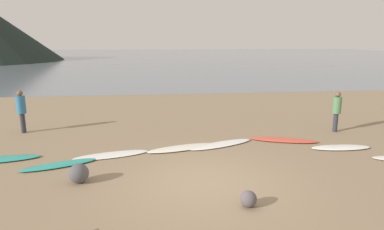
{
  "coord_description": "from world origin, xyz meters",
  "views": [
    {
      "loc": [
        -1.21,
        -7.68,
        3.44
      ],
      "look_at": [
        0.26,
        4.94,
        0.6
      ],
      "focal_mm": 31.7,
      "sensor_mm": 36.0,
      "label": 1
    }
  ],
  "objects_px": {
    "surfboard_2": "(59,165)",
    "surfboard_6": "(283,140)",
    "person_1": "(21,108)",
    "beach_rock_far": "(248,199)",
    "person_3": "(337,108)",
    "beach_rock_near": "(79,173)",
    "surfboard_3": "(111,155)",
    "surfboard_4": "(182,148)",
    "surfboard_7": "(341,147)",
    "surfboard_5": "(221,144)"
  },
  "relations": [
    {
      "from": "surfboard_2",
      "to": "surfboard_4",
      "type": "bearing_deg",
      "value": -4.6
    },
    {
      "from": "surfboard_4",
      "to": "beach_rock_far",
      "type": "distance_m",
      "value": 4.11
    },
    {
      "from": "surfboard_5",
      "to": "surfboard_4",
      "type": "bearing_deg",
      "value": 168.1
    },
    {
      "from": "person_3",
      "to": "beach_rock_far",
      "type": "distance_m",
      "value": 7.37
    },
    {
      "from": "surfboard_2",
      "to": "person_1",
      "type": "xyz_separation_m",
      "value": [
        -2.24,
        3.75,
        0.91
      ]
    },
    {
      "from": "surfboard_7",
      "to": "beach_rock_near",
      "type": "height_order",
      "value": "beach_rock_near"
    },
    {
      "from": "surfboard_5",
      "to": "beach_rock_far",
      "type": "bearing_deg",
      "value": -116.17
    },
    {
      "from": "person_1",
      "to": "beach_rock_far",
      "type": "distance_m",
      "value": 9.55
    },
    {
      "from": "surfboard_7",
      "to": "beach_rock_far",
      "type": "distance_m",
      "value": 5.29
    },
    {
      "from": "surfboard_4",
      "to": "person_1",
      "type": "height_order",
      "value": "person_1"
    },
    {
      "from": "person_3",
      "to": "beach_rock_near",
      "type": "distance_m",
      "value": 9.51
    },
    {
      "from": "surfboard_7",
      "to": "person_3",
      "type": "bearing_deg",
      "value": 68.2
    },
    {
      "from": "surfboard_3",
      "to": "surfboard_4",
      "type": "height_order",
      "value": "surfboard_4"
    },
    {
      "from": "surfboard_3",
      "to": "surfboard_2",
      "type": "bearing_deg",
      "value": -167.0
    },
    {
      "from": "surfboard_3",
      "to": "beach_rock_near",
      "type": "relative_size",
      "value": 4.66
    },
    {
      "from": "person_1",
      "to": "surfboard_3",
      "type": "bearing_deg",
      "value": -78.53
    },
    {
      "from": "surfboard_7",
      "to": "person_1",
      "type": "distance_m",
      "value": 11.35
    },
    {
      "from": "surfboard_7",
      "to": "person_1",
      "type": "relative_size",
      "value": 1.2
    },
    {
      "from": "surfboard_2",
      "to": "surfboard_6",
      "type": "relative_size",
      "value": 0.88
    },
    {
      "from": "person_3",
      "to": "surfboard_2",
      "type": "bearing_deg",
      "value": 84.55
    },
    {
      "from": "surfboard_6",
      "to": "beach_rock_near",
      "type": "bearing_deg",
      "value": -137.94
    },
    {
      "from": "surfboard_3",
      "to": "surfboard_7",
      "type": "distance_m",
      "value": 7.26
    },
    {
      "from": "surfboard_6",
      "to": "surfboard_3",
      "type": "bearing_deg",
      "value": -153.05
    },
    {
      "from": "surfboard_4",
      "to": "person_3",
      "type": "relative_size",
      "value": 1.49
    },
    {
      "from": "surfboard_5",
      "to": "person_1",
      "type": "xyz_separation_m",
      "value": [
        -7.08,
        2.42,
        0.91
      ]
    },
    {
      "from": "beach_rock_near",
      "to": "beach_rock_far",
      "type": "height_order",
      "value": "beach_rock_near"
    },
    {
      "from": "person_1",
      "to": "person_3",
      "type": "bearing_deg",
      "value": -43.94
    },
    {
      "from": "surfboard_2",
      "to": "beach_rock_far",
      "type": "relative_size",
      "value": 5.76
    },
    {
      "from": "surfboard_4",
      "to": "beach_rock_far",
      "type": "height_order",
      "value": "beach_rock_far"
    },
    {
      "from": "surfboard_2",
      "to": "surfboard_4",
      "type": "xyz_separation_m",
      "value": [
        3.52,
        1.08,
        0.0
      ]
    },
    {
      "from": "surfboard_2",
      "to": "person_1",
      "type": "relative_size",
      "value": 1.26
    },
    {
      "from": "surfboard_2",
      "to": "surfboard_6",
      "type": "xyz_separation_m",
      "value": [
        7.09,
        1.57,
        0.0
      ]
    },
    {
      "from": "surfboard_4",
      "to": "beach_rock_near",
      "type": "relative_size",
      "value": 4.77
    },
    {
      "from": "person_3",
      "to": "beach_rock_far",
      "type": "xyz_separation_m",
      "value": [
        -4.93,
        -5.42,
        -0.73
      ]
    },
    {
      "from": "surfboard_6",
      "to": "surfboard_7",
      "type": "height_order",
      "value": "surfboard_7"
    },
    {
      "from": "surfboard_4",
      "to": "surfboard_6",
      "type": "bearing_deg",
      "value": -8.47
    },
    {
      "from": "person_1",
      "to": "beach_rock_far",
      "type": "height_order",
      "value": "person_1"
    },
    {
      "from": "surfboard_5",
      "to": "person_3",
      "type": "xyz_separation_m",
      "value": [
        4.67,
        1.2,
        0.87
      ]
    },
    {
      "from": "person_1",
      "to": "beach_rock_far",
      "type": "relative_size",
      "value": 4.56
    },
    {
      "from": "surfboard_6",
      "to": "beach_rock_near",
      "type": "height_order",
      "value": "beach_rock_near"
    },
    {
      "from": "surfboard_5",
      "to": "beach_rock_near",
      "type": "distance_m",
      "value": 4.79
    },
    {
      "from": "surfboard_6",
      "to": "beach_rock_far",
      "type": "xyz_separation_m",
      "value": [
        -2.52,
        -4.46,
        0.13
      ]
    },
    {
      "from": "surfboard_3",
      "to": "beach_rock_far",
      "type": "height_order",
      "value": "beach_rock_far"
    },
    {
      "from": "surfboard_2",
      "to": "person_1",
      "type": "distance_m",
      "value": 4.46
    },
    {
      "from": "surfboard_7",
      "to": "beach_rock_near",
      "type": "relative_size",
      "value": 4.0
    },
    {
      "from": "surfboard_3",
      "to": "person_3",
      "type": "relative_size",
      "value": 1.46
    },
    {
      "from": "surfboard_2",
      "to": "beach_rock_near",
      "type": "bearing_deg",
      "value": -78.52
    },
    {
      "from": "surfboard_2",
      "to": "surfboard_7",
      "type": "xyz_separation_m",
      "value": [
        8.61,
        0.53,
        0.0
      ]
    },
    {
      "from": "surfboard_4",
      "to": "person_1",
      "type": "bearing_deg",
      "value": 138.88
    },
    {
      "from": "surfboard_6",
      "to": "person_1",
      "type": "bearing_deg",
      "value": -174.91
    }
  ]
}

